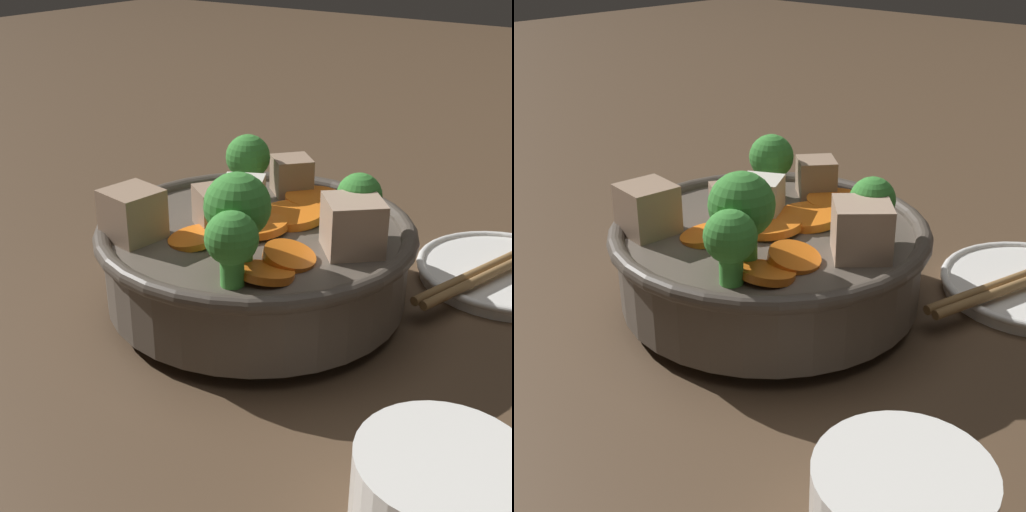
{
  "view_description": "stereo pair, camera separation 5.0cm",
  "coord_description": "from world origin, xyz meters",
  "views": [
    {
      "loc": [
        0.37,
        0.27,
        0.26
      ],
      "look_at": [
        0.0,
        0.0,
        0.04
      ],
      "focal_mm": 50.0,
      "sensor_mm": 36.0,
      "label": 1
    },
    {
      "loc": [
        0.33,
        0.3,
        0.26
      ],
      "look_at": [
        0.0,
        0.0,
        0.04
      ],
      "focal_mm": 50.0,
      "sensor_mm": 36.0,
      "label": 2
    }
  ],
  "objects": [
    {
      "name": "ground_plane",
      "position": [
        0.0,
        0.0,
        0.0
      ],
      "size": [
        3.0,
        3.0,
        0.0
      ],
      "primitive_type": "plane",
      "color": "#4C3826"
    },
    {
      "name": "stirfry_bowl",
      "position": [
        0.0,
        0.0,
        0.04
      ],
      "size": [
        0.22,
        0.22,
        0.12
      ],
      "color": "#51473D",
      "rests_on": "ground_plane"
    }
  ]
}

